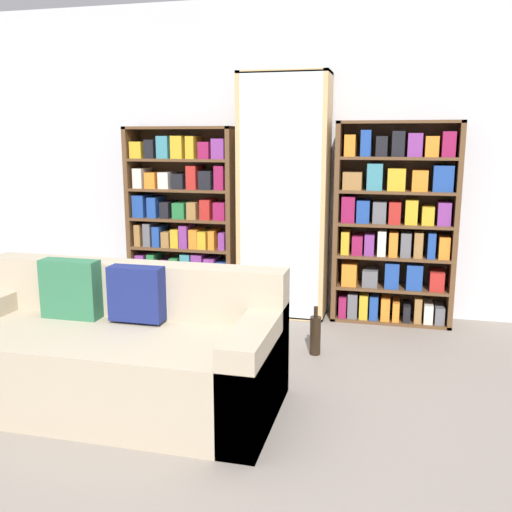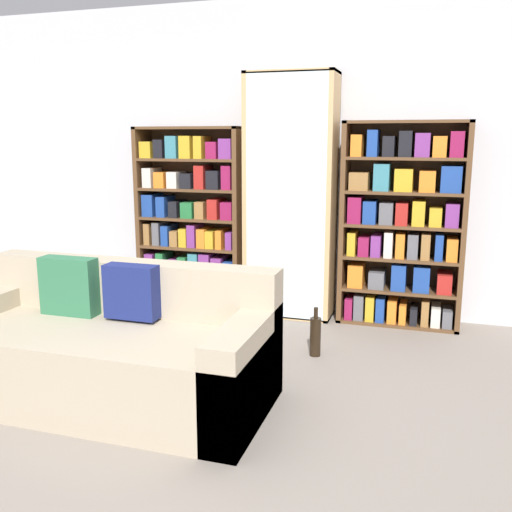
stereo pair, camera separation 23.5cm
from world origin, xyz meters
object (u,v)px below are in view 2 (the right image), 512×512
(display_cabinet, at_px, (291,200))
(bookshelf_left, at_px, (192,220))
(bookshelf_right, at_px, (402,227))
(wine_bottle, at_px, (315,336))
(couch, at_px, (108,351))

(display_cabinet, bearing_deg, bookshelf_left, 179.01)
(bookshelf_left, bearing_deg, bookshelf_right, -0.01)
(bookshelf_left, bearing_deg, wine_bottle, -34.69)
(bookshelf_right, distance_m, wine_bottle, 1.26)
(display_cabinet, distance_m, wine_bottle, 1.33)
(couch, relative_size, bookshelf_right, 1.16)
(bookshelf_left, height_order, wine_bottle, bookshelf_left)
(bookshelf_left, relative_size, bookshelf_right, 0.98)
(wine_bottle, bearing_deg, bookshelf_left, 145.31)
(bookshelf_left, relative_size, display_cabinet, 0.79)
(couch, bearing_deg, wine_bottle, 44.55)
(bookshelf_left, xyz_separation_m, display_cabinet, (0.93, -0.02, 0.21))
(display_cabinet, height_order, wine_bottle, display_cabinet)
(bookshelf_left, bearing_deg, couch, -81.17)
(couch, height_order, display_cabinet, display_cabinet)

